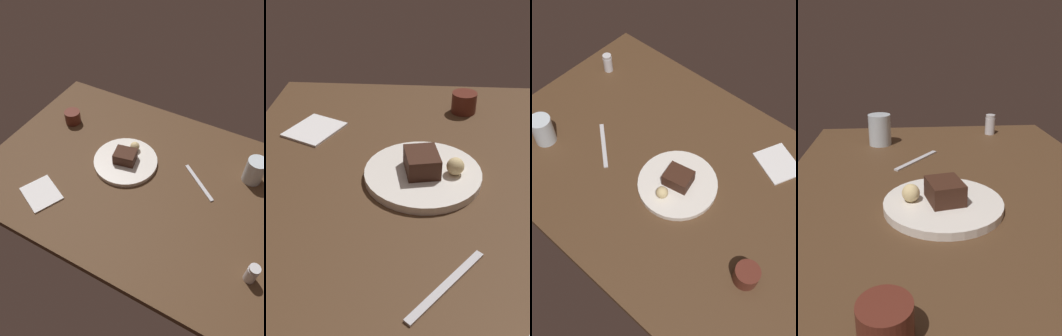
% 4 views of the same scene
% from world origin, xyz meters
% --- Properties ---
extents(dining_table, '(1.20, 0.84, 0.03)m').
position_xyz_m(dining_table, '(0.00, 0.00, 0.01)').
color(dining_table, '#4C331E').
rests_on(dining_table, ground).
extents(dessert_plate, '(0.26, 0.26, 0.02)m').
position_xyz_m(dessert_plate, '(-0.08, 0.03, 0.04)').
color(dessert_plate, white).
rests_on(dessert_plate, dining_table).
extents(chocolate_cake_slice, '(0.10, 0.08, 0.05)m').
position_xyz_m(chocolate_cake_slice, '(-0.08, 0.03, 0.07)').
color(chocolate_cake_slice, '#381E14').
rests_on(chocolate_cake_slice, dessert_plate).
extents(bread_roll, '(0.04, 0.04, 0.04)m').
position_xyz_m(bread_roll, '(-0.08, 0.10, 0.07)').
color(bread_roll, '#DBC184').
rests_on(bread_roll, dessert_plate).
extents(coffee_cup, '(0.07, 0.07, 0.06)m').
position_xyz_m(coffee_cup, '(-0.42, 0.14, 0.06)').
color(coffee_cup, '#562319').
rests_on(coffee_cup, dining_table).
extents(butter_knife, '(0.16, 0.13, 0.01)m').
position_xyz_m(butter_knife, '(0.22, 0.08, 0.03)').
color(butter_knife, silver).
rests_on(butter_knife, dining_table).
extents(folded_napkin, '(0.17, 0.16, 0.01)m').
position_xyz_m(folded_napkin, '(-0.28, -0.26, 0.03)').
color(folded_napkin, white).
rests_on(folded_napkin, dining_table).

